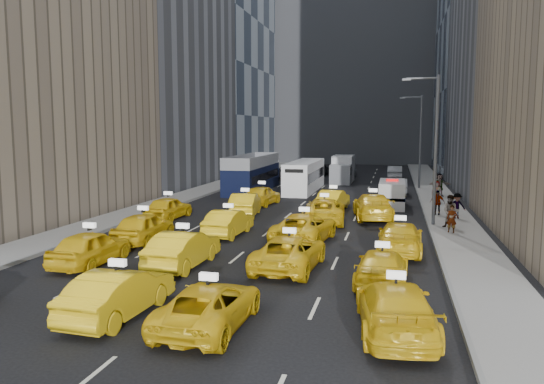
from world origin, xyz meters
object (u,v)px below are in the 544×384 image
(taxi_2, at_px, (209,305))
(box_truck, at_px, (343,169))
(taxi_3, at_px, (395,307))
(city_bus, at_px, (305,176))
(double_decker, at_px, (253,173))
(taxi_1, at_px, (119,293))
(pedestrian_0, at_px, (452,219))
(nypd_van, at_px, (392,194))

(taxi_2, distance_m, box_truck, 43.41)
(taxi_3, bearing_deg, city_bus, -82.95)
(double_decker, bearing_deg, taxi_3, -69.71)
(city_bus, bearing_deg, taxi_3, -80.13)
(double_decker, distance_m, city_bus, 4.93)
(taxi_1, bearing_deg, city_bus, -86.47)
(city_bus, height_order, box_truck, box_truck)
(box_truck, distance_m, pedestrian_0, 28.80)
(taxi_1, bearing_deg, taxi_2, 179.75)
(taxi_3, bearing_deg, taxi_2, 1.76)
(taxi_1, height_order, box_truck, box_truck)
(city_bus, relative_size, box_truck, 1.68)
(taxi_2, relative_size, taxi_3, 0.92)
(nypd_van, relative_size, double_decker, 0.44)
(pedestrian_0, bearing_deg, taxi_3, -84.38)
(nypd_van, xyz_separation_m, double_decker, (-12.92, 7.67, 0.71))
(taxi_1, bearing_deg, box_truck, -90.04)
(taxi_3, xyz_separation_m, pedestrian_0, (3.03, 15.13, 0.16))
(box_truck, bearing_deg, taxi_2, -96.97)
(taxi_2, bearing_deg, city_bus, -83.67)
(city_bus, height_order, pedestrian_0, city_bus)
(nypd_van, bearing_deg, pedestrian_0, -76.56)
(taxi_1, bearing_deg, taxi_3, -172.23)
(taxi_1, xyz_separation_m, box_truck, (2.83, 43.19, 0.65))
(nypd_van, distance_m, double_decker, 15.04)
(double_decker, distance_m, pedestrian_0, 24.07)
(taxi_1, relative_size, pedestrian_0, 3.02)
(box_truck, bearing_deg, taxi_3, -89.74)
(taxi_3, bearing_deg, nypd_van, -96.21)
(taxi_1, xyz_separation_m, taxi_2, (3.09, -0.21, -0.10))
(box_truck, relative_size, pedestrian_0, 4.28)
(taxi_3, bearing_deg, box_truck, -89.26)
(city_bus, bearing_deg, taxi_1, -94.18)
(taxi_2, distance_m, taxi_3, 5.46)
(box_truck, bearing_deg, taxi_1, -101.06)
(double_decker, relative_size, box_truck, 1.76)
(taxi_1, xyz_separation_m, double_decker, (-4.70, 33.50, 0.89))
(double_decker, relative_size, pedestrian_0, 7.54)
(taxi_2, distance_m, pedestrian_0, 18.04)
(taxi_3, distance_m, double_decker, 35.46)
(nypd_van, height_order, box_truck, box_truck)
(taxi_1, xyz_separation_m, pedestrian_0, (11.52, 15.74, 0.15))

